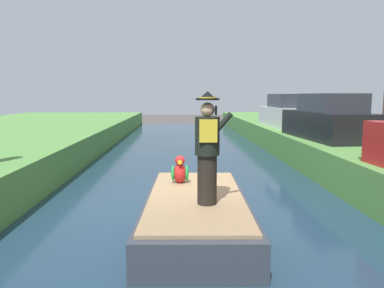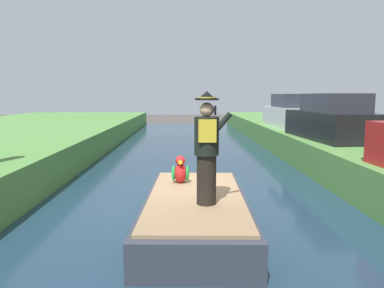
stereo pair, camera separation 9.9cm
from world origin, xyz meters
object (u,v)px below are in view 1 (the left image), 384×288
Objects in this scene: boat at (196,212)px; parrot_plush at (180,171)px; parked_car_dark at (328,120)px; parked_car_white at (288,113)px; person_pirate at (208,148)px.

boat is 7.47× the size of parrot_plush.
parked_car_white is at bearing 90.00° from parked_car_dark.
person_pirate is at bearing -73.21° from parrot_plush.
boat is at bearing -114.59° from parked_car_white.
parked_car_dark is 1.02× the size of parked_car_white.
boat is 1.03× the size of parked_car_dark.
parked_car_dark is (4.68, 5.66, 1.28)m from boat.
boat is 1.13m from parrot_plush.
parked_car_dark is at bearing 50.43° from boat.
parrot_plush is 10.55m from parked_car_white.
parked_car_dark and parked_car_white have the same top height.
person_pirate is at bearing -73.36° from boat.
parked_car_white is at bearing 61.84° from parrot_plush.
parrot_plush is (-0.45, 1.48, -0.68)m from person_pirate.
person_pirate reaches higher than parked_car_dark.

